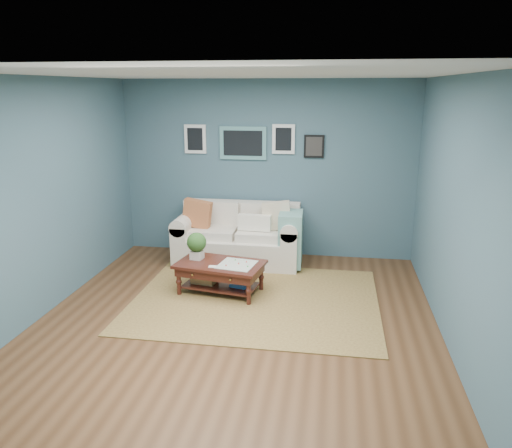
# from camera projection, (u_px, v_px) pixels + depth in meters

# --- Properties ---
(room_shell) EXTENTS (5.00, 5.02, 2.70)m
(room_shell) POSITION_uv_depth(u_px,v_px,m) (235.00, 204.00, 5.35)
(room_shell) COLOR brown
(room_shell) RESTS_ON ground
(area_rug) EXTENTS (3.02, 2.41, 0.01)m
(area_rug) POSITION_uv_depth(u_px,v_px,m) (256.00, 300.00, 6.24)
(area_rug) COLOR brown
(area_rug) RESTS_ON ground
(loveseat) EXTENTS (1.91, 0.87, 0.98)m
(loveseat) POSITION_uv_depth(u_px,v_px,m) (244.00, 237.00, 7.52)
(loveseat) COLOR silver
(loveseat) RESTS_ON ground
(coffee_table) EXTENTS (1.18, 0.81, 0.76)m
(coffee_table) POSITION_uv_depth(u_px,v_px,m) (216.00, 267.00, 6.40)
(coffee_table) COLOR #35140B
(coffee_table) RESTS_ON ground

